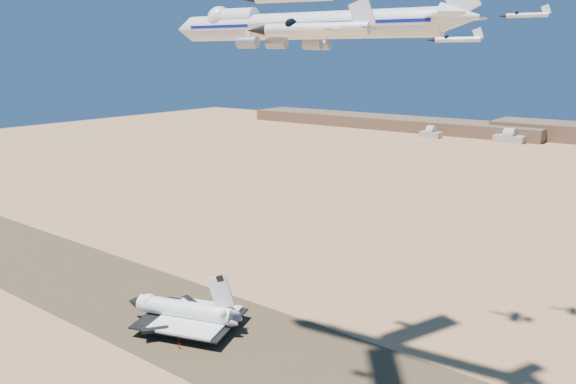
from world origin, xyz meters
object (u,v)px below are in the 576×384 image
Objects in this scene: crew_a at (178,337)px; chase_jet_c at (456,39)px; crew_c at (178,342)px; chase_jet_b at (313,29)px; shuttle at (184,312)px; carrier_747 at (294,26)px; chase_jet_d at (526,15)px; crew_b at (180,346)px.

chase_jet_c is (64.63, 51.20, 91.51)m from crew_a.
chase_jet_b reaches higher than crew_c.
crew_c is (7.05, -9.29, -4.59)m from shuttle.
carrier_747 reaches higher than chase_jet_c.
chase_jet_d is at bearing 39.11° from chase_jet_c.
shuttle is 2.63× the size of chase_jet_c.
carrier_747 reaches higher than chase_jet_b.
crew_a is (5.13, -7.42, -4.51)m from shuttle.
crew_c is (-2.63, 1.73, -0.08)m from crew_b.
chase_jet_c is (-26.71, 109.35, 1.83)m from chase_jet_b.
chase_jet_b is (91.34, -58.14, 89.69)m from crew_a.
crew_c is at bearing -146.52° from chase_jet_c.
carrier_747 reaches higher than crew_b.
carrier_747 is 5.58× the size of chase_jet_b.
chase_jet_b is at bearing -124.98° from crew_a.
carrier_747 is at bearing -20.38° from shuttle.
chase_jet_d is at bearing 84.76° from chase_jet_b.
carrier_747 is 81.57m from chase_jet_b.
chase_jet_b is at bearing -83.04° from chase_jet_c.
chase_jet_b is (96.47, -65.56, 85.18)m from shuttle.
carrier_747 is 101.39m from crew_b.
shuttle is 23.03× the size of crew_b.
carrier_747 is (46.31, -1.39, 89.54)m from shuttle.
crew_b is at bearing 136.86° from chase_jet_b.
crew_c is (1.92, -1.87, -0.08)m from crew_a.
chase_jet_b is (89.42, -56.27, 89.77)m from crew_c.
chase_jet_b is at bearing -94.74° from chase_jet_d.
shuttle is 15.35m from crew_b.
chase_jet_d is (14.22, 14.66, 6.78)m from chase_jet_c.
carrier_747 is at bearing 117.02° from chase_jet_b.
chase_jet_d reaches higher than crew_c.
crew_b is 0.13× the size of chase_jet_b.
chase_jet_d is (74.30, 69.47, 98.29)m from crew_b.
shuttle is 12.54m from crew_c.
crew_a is 0.11× the size of chase_jet_c.
crew_b is at bearing -155.28° from crew_c.
carrier_747 is 44.39× the size of crew_b.
chase_jet_c is 1.14× the size of chase_jet_d.
carrier_747 is at bearing -110.67° from crew_c.
chase_jet_d is at bearing -64.10° from crew_b.
crew_b is (4.56, -3.60, 0.00)m from crew_a.
chase_jet_c reaches higher than crew_c.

